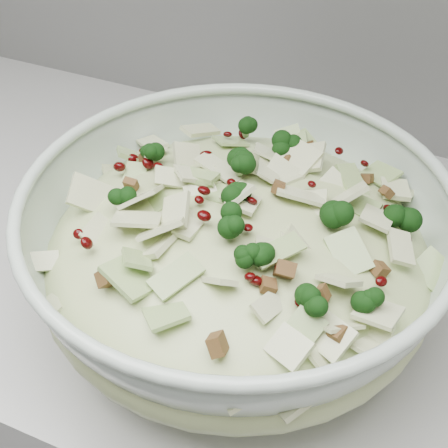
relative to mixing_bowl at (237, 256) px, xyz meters
The scene contains 3 objects.
counter 0.65m from the mixing_bowl, 164.97° to the left, with size 3.60×0.60×0.90m, color #A8A7A3.
mixing_bowl is the anchor object (origin of this frame).
salad 0.03m from the mixing_bowl, behind, with size 0.46×0.46×0.16m.
Camera 1 is at (0.53, 1.21, 1.40)m, focal length 50.00 mm.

